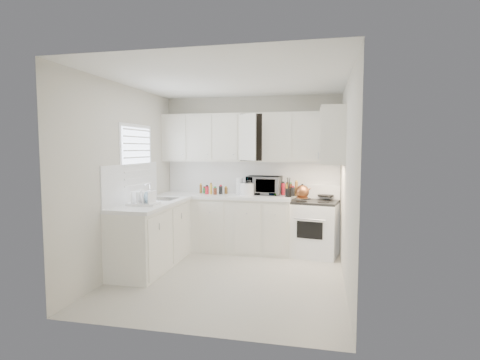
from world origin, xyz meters
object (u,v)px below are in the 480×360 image
(stove, at_px, (314,221))
(rice_cooker, at_px, (247,188))
(dish_rack, at_px, (143,197))
(microwave, at_px, (264,183))
(utensil_crock, at_px, (288,187))
(tea_kettle, at_px, (302,191))

(stove, xyz_separation_m, rice_cooker, (-1.09, -0.02, 0.50))
(stove, xyz_separation_m, dish_rack, (-2.28, -1.35, 0.49))
(microwave, relative_size, utensil_crock, 1.76)
(tea_kettle, distance_m, microwave, 0.73)
(rice_cooker, height_order, dish_rack, rice_cooker)
(utensil_crock, bearing_deg, tea_kettle, -16.99)
(stove, height_order, tea_kettle, tea_kettle)
(stove, xyz_separation_m, tea_kettle, (-0.18, -0.16, 0.49))
(stove, height_order, rice_cooker, rice_cooker)
(utensil_crock, bearing_deg, microwave, 149.15)
(tea_kettle, bearing_deg, dish_rack, -136.94)
(rice_cooker, distance_m, dish_rack, 1.79)
(dish_rack, bearing_deg, microwave, 43.09)
(stove, bearing_deg, dish_rack, -138.96)
(microwave, bearing_deg, stove, -6.23)
(tea_kettle, distance_m, dish_rack, 2.41)
(tea_kettle, height_order, rice_cooker, same)
(microwave, xyz_separation_m, utensil_crock, (0.42, -0.25, -0.03))
(tea_kettle, relative_size, utensil_crock, 0.83)
(tea_kettle, xyz_separation_m, microwave, (-0.65, 0.32, 0.08))
(tea_kettle, xyz_separation_m, dish_rack, (-2.10, -1.19, -0.00))
(rice_cooker, xyz_separation_m, dish_rack, (-1.18, -1.34, -0.01))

